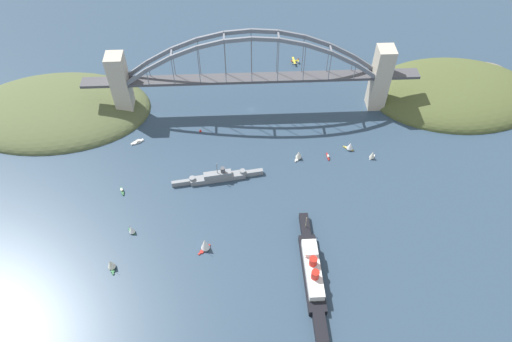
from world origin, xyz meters
TOP-DOWN VIEW (x-y plane):
  - ground_plane at (0.00, 0.00)m, footprint 1400.00×1400.00m
  - harbor_arch_bridge at (-0.00, 0.00)m, footprint 274.66×15.31m
  - headland_west_shore at (-182.43, -12.20)m, footprint 151.08×102.60m
  - headland_east_shore at (166.08, -4.89)m, footprint 161.28×104.22m
  - ocean_liner at (-31.99, 162.84)m, footprint 11.80×91.39m
  - naval_cruiser at (28.14, 79.17)m, footprint 68.61×12.73m
  - seaplane_taxiing_near_bridge at (-43.25, -63.82)m, footprint 7.57×10.84m
  - seaplane_second_in_formation at (-55.19, -40.25)m, footprint 8.63×11.68m
  - small_boat_0 at (-91.49, 62.60)m, footprint 6.30×5.99m
  - small_boat_1 at (99.18, 87.82)m, footprint 3.80×7.62m
  - small_boat_2 at (-34.05, 60.24)m, footprint 6.80×7.71m
  - small_boat_3 at (-57.34, 60.13)m, footprint 1.82×7.78m
  - small_boat_4 at (93.95, 36.98)m, footprint 10.15×6.59m
  - small_boat_5 at (96.66, 151.29)m, footprint 6.15×9.12m
  - small_boat_6 at (36.53, 139.65)m, footprint 9.25×9.29m
  - small_boat_7 at (87.08, 124.35)m, footprint 6.43×6.37m
  - small_boat_8 at (-75.75, 52.34)m, footprint 8.35×6.98m
  - channel_marker_buoy at (43.59, 26.11)m, footprint 2.20×2.20m

SIDE VIEW (x-z plane):
  - ground_plane at x=0.00m, z-range 0.00..0.00m
  - headland_west_shore at x=-182.43m, z-range -15.80..15.80m
  - headland_east_shore at x=166.08m, z-range -14.81..14.81m
  - small_boat_4 at x=93.95m, z-range -0.28..1.89m
  - small_boat_3 at x=-57.34m, z-range -0.35..2.04m
  - small_boat_1 at x=99.18m, z-range -0.37..2.18m
  - channel_marker_buoy at x=43.59m, z-range -0.26..2.49m
  - seaplane_second_in_formation at x=-55.19m, z-range -0.42..4.50m
  - seaplane_taxiing_near_bridge at x=-43.25m, z-range -0.34..4.52m
  - naval_cruiser at x=28.14m, z-range -5.69..12.12m
  - small_boat_7 at x=87.08m, z-range -0.27..7.47m
  - small_boat_0 at x=-91.49m, z-range -0.30..7.96m
  - small_boat_2 at x=-34.05m, z-range -0.26..8.08m
  - small_boat_8 at x=-75.75m, z-range -0.22..8.11m
  - small_boat_5 at x=96.66m, z-range -0.32..9.24m
  - ocean_liner at x=-31.99m, z-range -3.38..13.30m
  - small_boat_6 at x=36.53m, z-range -0.44..11.65m
  - harbor_arch_bridge at x=0.00m, z-range -5.30..69.58m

